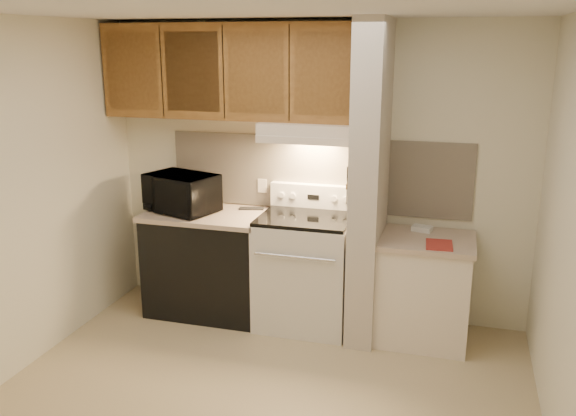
% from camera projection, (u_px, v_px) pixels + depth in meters
% --- Properties ---
extents(floor, '(3.60, 3.60, 0.00)m').
position_uv_depth(floor, '(263.00, 395.00, 4.14)').
color(floor, '#C7B288').
rests_on(floor, ground).
extents(ceiling, '(3.60, 3.60, 0.00)m').
position_uv_depth(ceiling, '(258.00, 9.00, 3.48)').
color(ceiling, white).
rests_on(ceiling, wall_back).
extents(wall_back, '(3.60, 2.50, 0.02)m').
position_uv_depth(wall_back, '(316.00, 172.00, 5.20)').
color(wall_back, '#EFE9CD').
rests_on(wall_back, floor).
extents(wall_left, '(0.02, 3.00, 2.50)m').
position_uv_depth(wall_left, '(18.00, 199.00, 4.29)').
color(wall_left, '#EFE9CD').
rests_on(wall_left, floor).
extents(wall_right, '(0.02, 3.00, 2.50)m').
position_uv_depth(wall_right, '(573.00, 245.00, 3.33)').
color(wall_right, '#EFE9CD').
rests_on(wall_right, floor).
extents(backsplash, '(2.60, 0.02, 0.63)m').
position_uv_depth(backsplash, '(316.00, 174.00, 5.19)').
color(backsplash, beige).
rests_on(backsplash, wall_back).
extents(range_body, '(0.76, 0.65, 0.92)m').
position_uv_depth(range_body, '(306.00, 272.00, 5.08)').
color(range_body, silver).
rests_on(range_body, floor).
extents(oven_window, '(0.50, 0.01, 0.30)m').
position_uv_depth(oven_window, '(295.00, 282.00, 4.78)').
color(oven_window, black).
rests_on(oven_window, range_body).
extents(oven_handle, '(0.65, 0.02, 0.02)m').
position_uv_depth(oven_handle, '(294.00, 257.00, 4.69)').
color(oven_handle, silver).
rests_on(oven_handle, range_body).
extents(cooktop, '(0.74, 0.64, 0.03)m').
position_uv_depth(cooktop, '(306.00, 218.00, 4.96)').
color(cooktop, black).
rests_on(cooktop, range_body).
extents(range_backguard, '(0.76, 0.08, 0.20)m').
position_uv_depth(range_backguard, '(314.00, 196.00, 5.19)').
color(range_backguard, silver).
rests_on(range_backguard, range_body).
extents(range_display, '(0.10, 0.01, 0.04)m').
position_uv_depth(range_display, '(313.00, 197.00, 5.15)').
color(range_display, black).
rests_on(range_display, range_backguard).
extents(range_knob_left_outer, '(0.05, 0.02, 0.05)m').
position_uv_depth(range_knob_left_outer, '(281.00, 195.00, 5.23)').
color(range_knob_left_outer, silver).
rests_on(range_knob_left_outer, range_backguard).
extents(range_knob_left_inner, '(0.05, 0.02, 0.05)m').
position_uv_depth(range_knob_left_inner, '(293.00, 196.00, 5.20)').
color(range_knob_left_inner, silver).
rests_on(range_knob_left_inner, range_backguard).
extents(range_knob_right_inner, '(0.05, 0.02, 0.05)m').
position_uv_depth(range_knob_right_inner, '(334.00, 199.00, 5.10)').
color(range_knob_right_inner, silver).
rests_on(range_knob_right_inner, range_backguard).
extents(range_knob_right_outer, '(0.05, 0.02, 0.05)m').
position_uv_depth(range_knob_right_outer, '(346.00, 199.00, 5.08)').
color(range_knob_right_outer, silver).
rests_on(range_knob_right_outer, range_backguard).
extents(dishwasher_front, '(1.00, 0.63, 0.87)m').
position_uv_depth(dishwasher_front, '(209.00, 264.00, 5.34)').
color(dishwasher_front, black).
rests_on(dishwasher_front, floor).
extents(left_countertop, '(1.04, 0.67, 0.04)m').
position_uv_depth(left_countertop, '(207.00, 215.00, 5.22)').
color(left_countertop, '#C4AB95').
rests_on(left_countertop, dishwasher_front).
extents(spoon_rest, '(0.23, 0.12, 0.01)m').
position_uv_depth(spoon_rest, '(251.00, 208.00, 5.30)').
color(spoon_rest, black).
rests_on(spoon_rest, left_countertop).
extents(teal_jar, '(0.11, 0.11, 0.11)m').
position_uv_depth(teal_jar, '(198.00, 199.00, 5.45)').
color(teal_jar, '#2E6F69').
rests_on(teal_jar, left_countertop).
extents(outlet, '(0.08, 0.01, 0.12)m').
position_uv_depth(outlet, '(262.00, 186.00, 5.34)').
color(outlet, '#F0E1D0').
rests_on(outlet, backsplash).
extents(microwave, '(0.68, 0.56, 0.32)m').
position_uv_depth(microwave, '(181.00, 193.00, 5.21)').
color(microwave, black).
rests_on(microwave, left_countertop).
extents(partition_pillar, '(0.22, 0.70, 2.50)m').
position_uv_depth(partition_pillar, '(370.00, 184.00, 4.74)').
color(partition_pillar, beige).
rests_on(partition_pillar, floor).
extents(pillar_trim, '(0.01, 0.70, 0.04)m').
position_uv_depth(pillar_trim, '(355.00, 177.00, 4.75)').
color(pillar_trim, olive).
rests_on(pillar_trim, partition_pillar).
extents(knife_strip, '(0.02, 0.42, 0.04)m').
position_uv_depth(knife_strip, '(353.00, 176.00, 4.70)').
color(knife_strip, black).
rests_on(knife_strip, partition_pillar).
extents(knife_blade_a, '(0.01, 0.03, 0.16)m').
position_uv_depth(knife_blade_a, '(347.00, 193.00, 4.57)').
color(knife_blade_a, silver).
rests_on(knife_blade_a, knife_strip).
extents(knife_handle_a, '(0.02, 0.02, 0.10)m').
position_uv_depth(knife_handle_a, '(348.00, 173.00, 4.55)').
color(knife_handle_a, black).
rests_on(knife_handle_a, knife_strip).
extents(knife_blade_b, '(0.01, 0.04, 0.18)m').
position_uv_depth(knife_blade_b, '(349.00, 192.00, 4.67)').
color(knife_blade_b, silver).
rests_on(knife_blade_b, knife_strip).
extents(knife_handle_b, '(0.02, 0.02, 0.10)m').
position_uv_depth(knife_handle_b, '(350.00, 172.00, 4.61)').
color(knife_handle_b, black).
rests_on(knife_handle_b, knife_strip).
extents(knife_blade_c, '(0.01, 0.04, 0.20)m').
position_uv_depth(knife_blade_c, '(351.00, 191.00, 4.73)').
color(knife_blade_c, silver).
rests_on(knife_blade_c, knife_strip).
extents(knife_handle_c, '(0.02, 0.02, 0.10)m').
position_uv_depth(knife_handle_c, '(352.00, 169.00, 4.71)').
color(knife_handle_c, black).
rests_on(knife_handle_c, knife_strip).
extents(knife_blade_d, '(0.01, 0.04, 0.16)m').
position_uv_depth(knife_blade_d, '(353.00, 186.00, 4.81)').
color(knife_blade_d, silver).
rests_on(knife_blade_d, knife_strip).
extents(knife_handle_d, '(0.02, 0.02, 0.10)m').
position_uv_depth(knife_handle_d, '(353.00, 168.00, 4.76)').
color(knife_handle_d, black).
rests_on(knife_handle_d, knife_strip).
extents(knife_blade_e, '(0.01, 0.04, 0.18)m').
position_uv_depth(knife_blade_e, '(355.00, 185.00, 4.88)').
color(knife_blade_e, silver).
rests_on(knife_blade_e, knife_strip).
extents(knife_handle_e, '(0.02, 0.02, 0.10)m').
position_uv_depth(knife_handle_e, '(355.00, 166.00, 4.83)').
color(knife_handle_e, black).
rests_on(knife_handle_e, knife_strip).
extents(oven_mitt, '(0.03, 0.10, 0.24)m').
position_uv_depth(oven_mitt, '(356.00, 188.00, 4.95)').
color(oven_mitt, slate).
rests_on(oven_mitt, partition_pillar).
extents(right_cab_base, '(0.70, 0.60, 0.81)m').
position_uv_depth(right_cab_base, '(423.00, 291.00, 4.84)').
color(right_cab_base, '#F0E1D0').
rests_on(right_cab_base, floor).
extents(right_countertop, '(0.74, 0.64, 0.04)m').
position_uv_depth(right_countertop, '(427.00, 241.00, 4.72)').
color(right_countertop, '#C4AB95').
rests_on(right_countertop, right_cab_base).
extents(red_folder, '(0.21, 0.28, 0.01)m').
position_uv_depth(red_folder, '(439.00, 245.00, 4.55)').
color(red_folder, '#AA2D26').
rests_on(red_folder, right_countertop).
extents(white_box, '(0.17, 0.13, 0.04)m').
position_uv_depth(white_box, '(422.00, 229.00, 4.89)').
color(white_box, white).
rests_on(white_box, right_countertop).
extents(range_hood, '(0.78, 0.44, 0.15)m').
position_uv_depth(range_hood, '(311.00, 131.00, 4.89)').
color(range_hood, '#F0E1D0').
rests_on(range_hood, upper_cabinets).
extents(hood_lip, '(0.78, 0.04, 0.06)m').
position_uv_depth(hood_lip, '(304.00, 141.00, 4.71)').
color(hood_lip, '#F0E1D0').
rests_on(hood_lip, range_hood).
extents(upper_cabinets, '(2.18, 0.33, 0.77)m').
position_uv_depth(upper_cabinets, '(231.00, 71.00, 5.00)').
color(upper_cabinets, olive).
rests_on(upper_cabinets, wall_back).
extents(cab_door_a, '(0.46, 0.01, 0.63)m').
position_uv_depth(cab_door_a, '(132.00, 71.00, 5.07)').
color(cab_door_a, olive).
rests_on(cab_door_a, upper_cabinets).
extents(cab_gap_a, '(0.01, 0.01, 0.73)m').
position_uv_depth(cab_gap_a, '(162.00, 71.00, 4.99)').
color(cab_gap_a, black).
rests_on(cab_gap_a, upper_cabinets).
extents(cab_door_b, '(0.46, 0.01, 0.63)m').
position_uv_depth(cab_door_b, '(192.00, 72.00, 4.92)').
color(cab_door_b, olive).
rests_on(cab_door_b, upper_cabinets).
extents(cab_gap_b, '(0.01, 0.01, 0.73)m').
position_uv_depth(cab_gap_b, '(224.00, 72.00, 4.85)').
color(cab_gap_b, black).
rests_on(cab_gap_b, upper_cabinets).
extents(cab_door_c, '(0.46, 0.01, 0.63)m').
position_uv_depth(cab_door_c, '(256.00, 73.00, 4.78)').
color(cab_door_c, olive).
rests_on(cab_door_c, upper_cabinets).
extents(cab_gap_c, '(0.01, 0.01, 0.73)m').
position_uv_depth(cab_gap_c, '(289.00, 73.00, 4.70)').
color(cab_gap_c, black).
rests_on(cab_gap_c, upper_cabinets).
extents(cab_door_d, '(0.46, 0.01, 0.63)m').
position_uv_depth(cab_door_d, '(324.00, 74.00, 4.63)').
color(cab_door_d, olive).
rests_on(cab_door_d, upper_cabinets).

